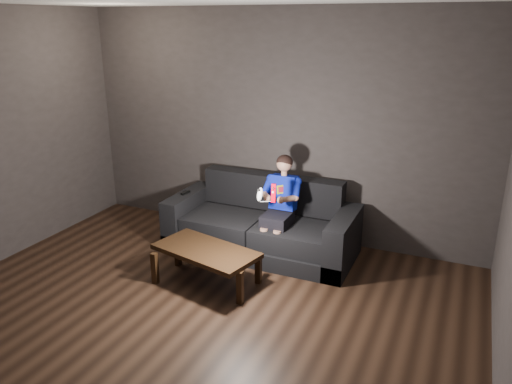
% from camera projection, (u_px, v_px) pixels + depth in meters
% --- Properties ---
extents(floor, '(5.00, 5.00, 0.00)m').
position_uv_depth(floor, '(164.00, 341.00, 4.16)').
color(floor, black).
rests_on(floor, ground).
extents(back_wall, '(5.00, 0.04, 2.70)m').
position_uv_depth(back_wall, '(277.00, 126.00, 5.88)').
color(back_wall, '#36302F').
rests_on(back_wall, ground).
extents(sofa, '(2.13, 0.92, 0.82)m').
position_uv_depth(sofa, '(262.00, 228.00, 5.73)').
color(sofa, black).
rests_on(sofa, floor).
extents(child, '(0.43, 0.52, 1.05)m').
position_uv_depth(child, '(280.00, 198.00, 5.45)').
color(child, black).
rests_on(child, sofa).
extents(wii_remote_red, '(0.06, 0.08, 0.19)m').
position_uv_depth(wii_remote_red, '(274.00, 193.00, 5.01)').
color(wii_remote_red, '#C10013').
rests_on(wii_remote_red, child).
extents(nunchuk_white, '(0.08, 0.11, 0.15)m').
position_uv_depth(nunchuk_white, '(260.00, 194.00, 5.08)').
color(nunchuk_white, white).
rests_on(nunchuk_white, child).
extents(wii_remote_black, '(0.05, 0.14, 0.03)m').
position_uv_depth(wii_remote_black, '(186.00, 193.00, 5.93)').
color(wii_remote_black, black).
rests_on(wii_remote_black, sofa).
extents(coffee_table, '(1.14, 0.75, 0.38)m').
position_uv_depth(coffee_table, '(206.00, 253.00, 4.98)').
color(coffee_table, black).
rests_on(coffee_table, floor).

